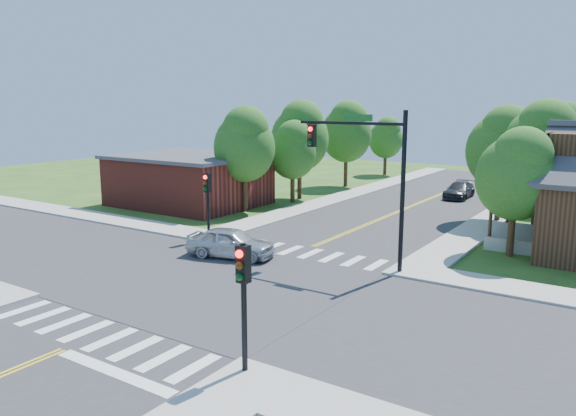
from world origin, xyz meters
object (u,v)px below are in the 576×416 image
Objects in this scene: signal_pole_nw at (207,193)px; car_silver at (231,243)px; signal_mast_ne at (368,163)px; signal_pole_se at (243,284)px; car_dgrey at (459,191)px.

signal_pole_nw reaches higher than car_silver.
signal_mast_ne is at bearing 0.07° from signal_pole_nw.
car_silver is at bearing 130.93° from signal_pole_se.
signal_pole_se is at bearing -45.00° from signal_pole_nw.
car_silver is 23.76m from car_dgrey.
signal_pole_nw reaches higher than car_dgrey.
signal_mast_ne is 1.89× the size of signal_pole_se.
signal_pole_nw is (-9.51, -0.01, -2.19)m from signal_mast_ne.
signal_pole_se reaches higher than car_dgrey.
signal_pole_se is 12.23m from car_silver.
signal_pole_nw is 0.82× the size of car_silver.
signal_pole_se is 0.82× the size of car_silver.
signal_pole_se is 1.00× the size of signal_pole_nw.
signal_mast_ne is 7.74m from car_silver.
signal_mast_ne reaches higher than car_silver.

